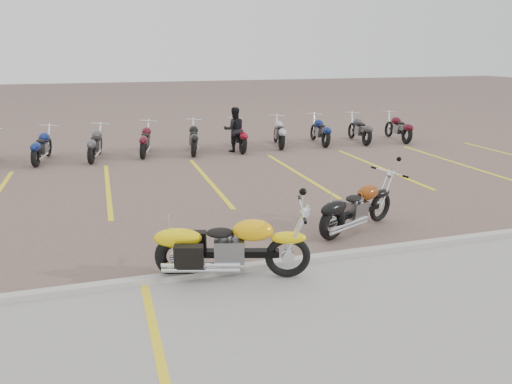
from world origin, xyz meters
TOP-DOWN VIEW (x-y plane):
  - ground at (0.00, 0.00)m, footprint 100.00×100.00m
  - concrete_apron at (0.00, -4.50)m, footprint 60.00×5.00m
  - curb at (0.00, -2.00)m, footprint 60.00×0.18m
  - parking_stripes at (0.00, 4.00)m, footprint 38.00×5.50m
  - apron_stripe at (-2.30, -4.50)m, footprint 0.12×5.00m
  - yellow_cruiser at (-0.98, -2.17)m, footprint 2.39×0.86m
  - flame_cruiser at (1.95, -0.82)m, footprint 2.06×1.02m
  - person_b at (1.77, 7.79)m, footprint 0.81×0.66m
  - bg_bike_row at (-0.53, 8.06)m, footprint 19.04×2.06m

SIDE VIEW (x-z plane):
  - ground at x=0.00m, z-range 0.00..0.00m
  - parking_stripes at x=0.00m, z-range 0.00..0.01m
  - concrete_apron at x=0.00m, z-range 0.00..0.01m
  - apron_stripe at x=-2.30m, z-range 0.01..0.01m
  - curb at x=0.00m, z-range 0.00..0.12m
  - flame_cruiser at x=1.95m, z-range 0.00..0.90m
  - yellow_cruiser at x=-0.98m, z-range 0.00..1.01m
  - bg_bike_row at x=-0.53m, z-range 0.00..1.10m
  - person_b at x=1.77m, z-range 0.00..1.58m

